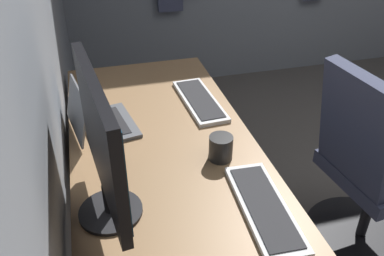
% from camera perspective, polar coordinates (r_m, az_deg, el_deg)
% --- Properties ---
extents(wall_back, '(5.02, 0.10, 2.60)m').
position_cam_1_polar(wall_back, '(1.12, -24.89, 11.71)').
color(wall_back, '#8C939E').
rests_on(wall_back, ground).
extents(desk, '(2.08, 0.72, 0.73)m').
position_cam_1_polar(desk, '(1.46, -1.93, -9.73)').
color(desk, '#936D47').
rests_on(desk, ground).
extents(drawer_pedestal, '(0.40, 0.51, 0.69)m').
position_cam_1_polar(drawer_pedestal, '(1.98, -5.42, -8.44)').
color(drawer_pedestal, '#936D47').
rests_on(drawer_pedestal, ground).
extents(monitor_primary, '(0.53, 0.20, 0.47)m').
position_cam_1_polar(monitor_primary, '(1.17, -12.53, -2.01)').
color(monitor_primary, black).
rests_on(monitor_primary, desk).
extents(laptop_left, '(0.33, 0.29, 0.20)m').
position_cam_1_polar(laptop_left, '(1.71, -13.23, 1.29)').
color(laptop_left, '#595B60').
rests_on(laptop_left, desk).
extents(keyboard_main, '(0.43, 0.16, 0.02)m').
position_cam_1_polar(keyboard_main, '(1.33, 10.07, -10.84)').
color(keyboard_main, silver).
rests_on(keyboard_main, desk).
extents(keyboard_spare, '(0.43, 0.16, 0.02)m').
position_cam_1_polar(keyboard_spare, '(1.88, 1.08, 3.89)').
color(keyboard_spare, silver).
rests_on(keyboard_spare, desk).
extents(coffee_mug, '(0.13, 0.09, 0.09)m').
position_cam_1_polar(coffee_mug, '(1.50, 4.02, -2.72)').
color(coffee_mug, black).
rests_on(coffee_mug, desk).
extents(office_chair, '(0.56, 0.57, 0.97)m').
position_cam_1_polar(office_chair, '(2.03, 23.31, -6.23)').
color(office_chair, '#383D56').
rests_on(office_chair, ground).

